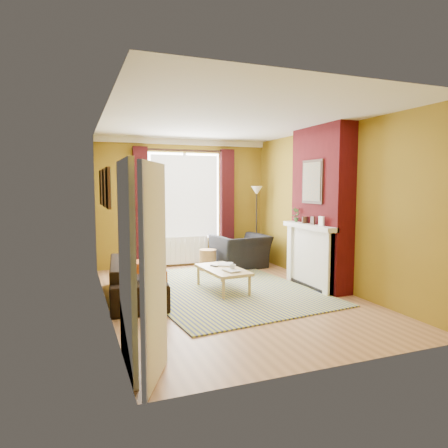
{
  "coord_description": "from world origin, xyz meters",
  "views": [
    {
      "loc": [
        -2.34,
        -5.9,
        1.78
      ],
      "look_at": [
        0.0,
        0.25,
        1.15
      ],
      "focal_mm": 32.0,
      "sensor_mm": 36.0,
      "label": 1
    }
  ],
  "objects_px": {
    "armchair": "(240,251)",
    "floor_lamp": "(257,203)",
    "sofa": "(137,279)",
    "wicker_stool": "(208,260)",
    "coffee_table": "(223,271)"
  },
  "relations": [
    {
      "from": "sofa",
      "to": "armchair",
      "type": "relative_size",
      "value": 1.88
    },
    {
      "from": "wicker_stool",
      "to": "floor_lamp",
      "type": "bearing_deg",
      "value": 13.09
    },
    {
      "from": "armchair",
      "to": "floor_lamp",
      "type": "bearing_deg",
      "value": -161.43
    },
    {
      "from": "sofa",
      "to": "floor_lamp",
      "type": "bearing_deg",
      "value": -52.95
    },
    {
      "from": "sofa",
      "to": "floor_lamp",
      "type": "xyz_separation_m",
      "value": [
        2.97,
        1.8,
        1.1
      ]
    },
    {
      "from": "sofa",
      "to": "coffee_table",
      "type": "bearing_deg",
      "value": -88.73
    },
    {
      "from": "wicker_stool",
      "to": "floor_lamp",
      "type": "height_order",
      "value": "floor_lamp"
    },
    {
      "from": "wicker_stool",
      "to": "floor_lamp",
      "type": "relative_size",
      "value": 0.25
    },
    {
      "from": "armchair",
      "to": "wicker_stool",
      "type": "bearing_deg",
      "value": -3.59
    },
    {
      "from": "armchair",
      "to": "wicker_stool",
      "type": "xyz_separation_m",
      "value": [
        -0.77,
        -0.05,
        -0.13
      ]
    },
    {
      "from": "sofa",
      "to": "armchair",
      "type": "xyz_separation_m",
      "value": [
        2.47,
        1.56,
        0.06
      ]
    },
    {
      "from": "armchair",
      "to": "floor_lamp",
      "type": "relative_size",
      "value": 0.62
    },
    {
      "from": "sofa",
      "to": "wicker_stool",
      "type": "relative_size",
      "value": 4.63
    },
    {
      "from": "wicker_stool",
      "to": "floor_lamp",
      "type": "xyz_separation_m",
      "value": [
        1.27,
        0.29,
        1.18
      ]
    },
    {
      "from": "coffee_table",
      "to": "floor_lamp",
      "type": "height_order",
      "value": "floor_lamp"
    }
  ]
}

